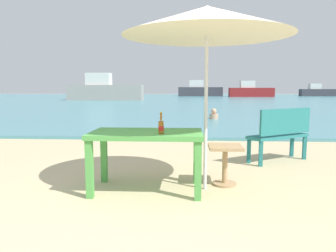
% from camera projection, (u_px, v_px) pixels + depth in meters
% --- Properties ---
extents(ground_plane, '(120.00, 120.00, 0.00)m').
position_uv_depth(ground_plane, '(166.00, 225.00, 3.13)').
color(ground_plane, '#C6B287').
extents(sea_water, '(120.00, 50.00, 0.08)m').
position_uv_depth(sea_water, '(185.00, 100.00, 32.86)').
color(sea_water, teal).
rests_on(sea_water, ground_plane).
extents(picnic_table_green, '(1.40, 0.80, 0.76)m').
position_uv_depth(picnic_table_green, '(147.00, 140.00, 4.12)').
color(picnic_table_green, '#4C9E47').
rests_on(picnic_table_green, ground_plane).
extents(beer_bottle_amber, '(0.07, 0.07, 0.26)m').
position_uv_depth(beer_bottle_amber, '(161.00, 126.00, 3.89)').
color(beer_bottle_amber, brown).
rests_on(beer_bottle_amber, picnic_table_green).
extents(patio_umbrella, '(2.10, 2.10, 2.30)m').
position_uv_depth(patio_umbrella, '(207.00, 21.00, 3.99)').
color(patio_umbrella, silver).
rests_on(patio_umbrella, ground_plane).
extents(side_table_wood, '(0.44, 0.44, 0.54)m').
position_uv_depth(side_table_wood, '(225.00, 159.00, 4.38)').
color(side_table_wood, tan).
rests_on(side_table_wood, ground_plane).
extents(bench_teal_center, '(1.20, 0.96, 0.95)m').
position_uv_depth(bench_teal_center, '(281.00, 132.00, 5.72)').
color(bench_teal_center, '#237275').
rests_on(bench_teal_center, ground_plane).
extents(swimmer_person, '(0.34, 0.34, 0.41)m').
position_uv_depth(swimmer_person, '(214.00, 115.00, 12.75)').
color(swimmer_person, tan).
rests_on(swimmer_person, sea_water).
extents(boat_ferry, '(7.03, 1.92, 2.56)m').
position_uv_depth(boat_ferry, '(105.00, 90.00, 30.98)').
color(boat_ferry, gray).
rests_on(boat_ferry, sea_water).
extents(boat_barge, '(5.99, 1.63, 2.18)m').
position_uv_depth(boat_barge, '(200.00, 90.00, 44.63)').
color(boat_barge, '#38383F').
rests_on(boat_barge, sea_water).
extents(boat_sailboat, '(5.58, 1.52, 2.03)m').
position_uv_depth(boat_sailboat, '(251.00, 91.00, 41.60)').
color(boat_sailboat, maroon).
rests_on(boat_sailboat, sea_water).
extents(boat_tanker, '(4.70, 1.28, 1.71)m').
position_uv_depth(boat_tanker, '(317.00, 92.00, 44.64)').
color(boat_tanker, '#38383F').
rests_on(boat_tanker, sea_water).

